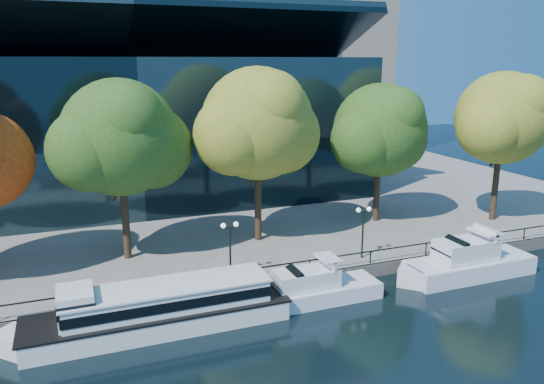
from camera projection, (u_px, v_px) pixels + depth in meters
name	position (u px, v px, depth m)	size (l,w,h in m)	color
ground	(259.00, 318.00, 33.29)	(160.00, 160.00, 0.00)	black
promenade	(160.00, 186.00, 66.04)	(90.00, 67.08, 1.00)	slate
railing	(242.00, 270.00, 35.76)	(88.20, 0.08, 0.99)	black
convention_building	(127.00, 127.00, 58.54)	(50.00, 24.57, 21.43)	black
tour_boat	(152.00, 308.00, 31.60)	(17.11, 3.82, 3.25)	silver
cruiser_near	(307.00, 289.00, 35.18)	(10.44, 2.69, 3.02)	silver
cruiser_far	(465.00, 262.00, 39.31)	(11.27, 3.12, 3.68)	silver
tree_2	(123.00, 140.00, 38.49)	(10.71, 8.78, 13.56)	black
tree_3	(260.00, 126.00, 42.48)	(11.36, 9.31, 14.32)	black
tree_4	(382.00, 132.00, 48.12)	(10.63, 8.71, 12.78)	black
tree_5	(504.00, 120.00, 48.18)	(10.55, 8.65, 13.82)	black
lamp_1	(230.00, 237.00, 36.23)	(1.26, 0.36, 4.03)	black
lamp_2	(363.00, 221.00, 39.92)	(1.26, 0.36, 4.03)	black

